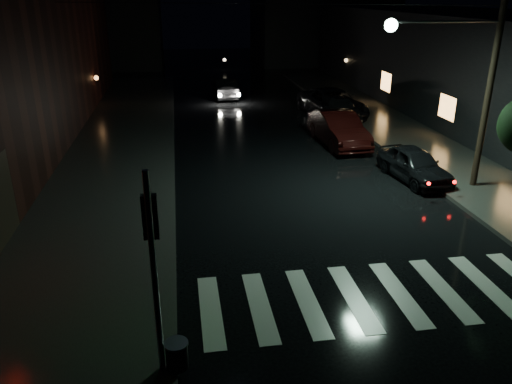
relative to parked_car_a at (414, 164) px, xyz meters
name	(u,v)px	position (x,y,z in m)	size (l,w,h in m)	color
ground	(263,318)	(-7.60, -8.25, -0.67)	(120.00, 120.00, 0.00)	black
sidewalk_left	(111,151)	(-12.60, 5.75, -0.59)	(6.00, 44.00, 0.15)	#282826
sidewalk_right	(407,138)	(2.40, 5.75, -0.59)	(4.00, 44.00, 0.15)	#282826
building_right	(495,67)	(9.40, 9.75, 2.33)	(10.00, 40.00, 6.00)	black
building_far_left	(90,25)	(-17.60, 36.75, 3.33)	(14.00, 10.00, 8.00)	black
building_far_right	(321,28)	(6.40, 36.75, 2.83)	(14.00, 10.00, 7.00)	black
crosswalk	(377,295)	(-4.60, -7.75, -0.66)	(9.00, 3.00, 0.01)	beige
signal_pole_corner	(166,308)	(-9.74, -9.71, 0.87)	(0.68, 0.61, 4.20)	slate
utility_pole	(476,69)	(1.23, -1.25, 3.93)	(4.92, 0.44, 8.00)	black
parked_car_a	(414,164)	(0.00, 0.00, 0.00)	(1.58, 3.92, 1.33)	black
parked_car_b	(338,129)	(-1.50, 5.32, 0.15)	(1.73, 4.95, 1.63)	black
parked_car_c	(339,110)	(0.00, 9.97, 0.05)	(2.00, 4.91, 1.42)	black
parked_car_d	(332,103)	(0.00, 11.24, 0.16)	(2.73, 5.93, 1.65)	black
oncoming_car	(225,88)	(-5.93, 18.13, 0.04)	(1.50, 4.29, 1.41)	black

